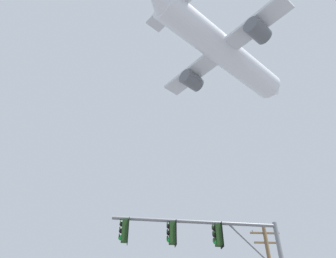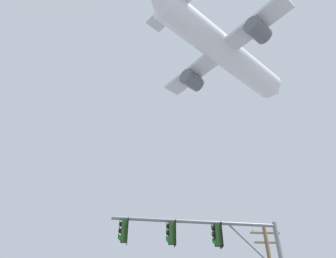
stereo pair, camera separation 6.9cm
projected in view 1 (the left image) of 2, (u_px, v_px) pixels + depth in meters
signal_pole_near at (216, 253)px, 13.03m from camera, size 7.27×0.89×6.51m
airplane at (224, 52)px, 44.13m from camera, size 23.41×19.40×7.39m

